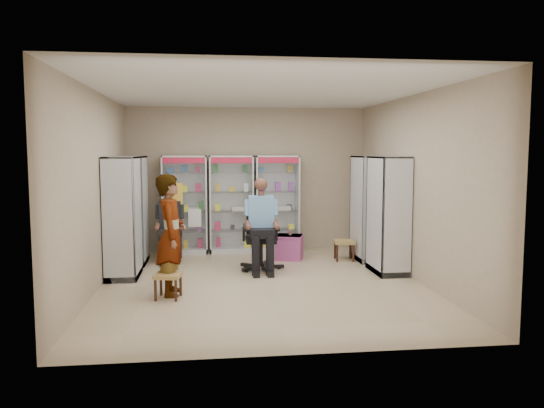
{
  "coord_description": "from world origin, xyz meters",
  "views": [
    {
      "loc": [
        -0.84,
        -8.19,
        2.08
      ],
      "look_at": [
        0.25,
        0.7,
        1.19
      ],
      "focal_mm": 35.0,
      "sensor_mm": 36.0,
      "label": 1
    }
  ],
  "objects": [
    {
      "name": "standing_man",
      "position": [
        -1.37,
        -0.48,
        0.88
      ],
      "size": [
        0.44,
        0.65,
        1.76
      ],
      "primitive_type": "imported",
      "rotation": [
        0.0,
        0.0,
        1.55
      ],
      "color": "#9C9D9F",
      "rests_on": "floor"
    },
    {
      "name": "cabinet_back_left",
      "position": [
        -1.3,
        2.73,
        1.0
      ],
      "size": [
        0.9,
        0.5,
        2.0
      ],
      "primitive_type": "cube",
      "color": "silver",
      "rests_on": "floor"
    },
    {
      "name": "cabinet_left_near",
      "position": [
        -2.23,
        0.7,
        1.0
      ],
      "size": [
        0.9,
        0.5,
        2.0
      ],
      "primitive_type": "cube",
      "rotation": [
        0.0,
        0.0,
        -1.57
      ],
      "color": "#A0A2A7",
      "rests_on": "floor"
    },
    {
      "name": "room_shell",
      "position": [
        0.0,
        0.0,
        1.97
      ],
      "size": [
        5.02,
        6.02,
        3.01
      ],
      "color": "tan",
      "rests_on": "ground"
    },
    {
      "name": "tea_glass",
      "position": [
        0.75,
        1.86,
        0.52
      ],
      "size": [
        0.07,
        0.07,
        0.09
      ],
      "primitive_type": "cylinder",
      "color": "#5D2007",
      "rests_on": "pink_trunk"
    },
    {
      "name": "cabinet_back_right",
      "position": [
        0.6,
        2.73,
        1.0
      ],
      "size": [
        0.9,
        0.5,
        2.0
      ],
      "primitive_type": "cube",
      "color": "#B2B4BA",
      "rests_on": "floor"
    },
    {
      "name": "seated_customer",
      "position": [
        -1.55,
        1.95,
        0.67
      ],
      "size": [
        0.44,
        0.6,
        1.34
      ],
      "primitive_type": null,
      "color": "black",
      "rests_on": "floor"
    },
    {
      "name": "cabinet_left_far",
      "position": [
        -2.23,
        1.8,
        1.0
      ],
      "size": [
        0.9,
        0.5,
        2.0
      ],
      "primitive_type": "cube",
      "rotation": [
        0.0,
        0.0,
        -1.57
      ],
      "color": "#B9BBC0",
      "rests_on": "floor"
    },
    {
      "name": "cabinet_right_far",
      "position": [
        2.23,
        1.6,
        1.0
      ],
      "size": [
        0.9,
        0.5,
        2.0
      ],
      "primitive_type": "cube",
      "rotation": [
        0.0,
        0.0,
        1.57
      ],
      "color": "silver",
      "rests_on": "floor"
    },
    {
      "name": "cabinet_back_mid",
      "position": [
        -0.35,
        2.73,
        1.0
      ],
      "size": [
        0.9,
        0.5,
        2.0
      ],
      "primitive_type": "cube",
      "color": "#A0A2A7",
      "rests_on": "floor"
    },
    {
      "name": "cabinet_right_near",
      "position": [
        2.23,
        0.5,
        1.0
      ],
      "size": [
        0.9,
        0.5,
        2.0
      ],
      "primitive_type": "cube",
      "rotation": [
        0.0,
        0.0,
        1.57
      ],
      "color": "#AEB1B6",
      "rests_on": "floor"
    },
    {
      "name": "woven_stool_b",
      "position": [
        -1.41,
        -0.7,
        0.18
      ],
      "size": [
        0.42,
        0.42,
        0.36
      ],
      "primitive_type": "cube",
      "rotation": [
        0.0,
        0.0,
        -0.18
      ],
      "color": "olive",
      "rests_on": "floor"
    },
    {
      "name": "floor",
      "position": [
        0.0,
        0.0,
        0.0
      ],
      "size": [
        6.0,
        6.0,
        0.0
      ],
      "primitive_type": "plane",
      "color": "tan",
      "rests_on": "ground"
    },
    {
      "name": "office_chair",
      "position": [
        0.09,
        1.0,
        0.6
      ],
      "size": [
        0.67,
        0.67,
        1.2
      ],
      "primitive_type": "cube",
      "rotation": [
        0.0,
        0.0,
        -0.02
      ],
      "color": "black",
      "rests_on": "floor"
    },
    {
      "name": "wooden_chair",
      "position": [
        -1.55,
        2.0,
        0.47
      ],
      "size": [
        0.42,
        0.42,
        0.94
      ],
      "primitive_type": "cube",
      "color": "#311E13",
      "rests_on": "floor"
    },
    {
      "name": "pink_trunk",
      "position": [
        0.73,
        1.83,
        0.24
      ],
      "size": [
        0.61,
        0.59,
        0.47
      ],
      "primitive_type": "cube",
      "rotation": [
        0.0,
        0.0,
        -0.3
      ],
      "color": "#C04C9F",
      "rests_on": "floor"
    },
    {
      "name": "seated_shopkeeper",
      "position": [
        0.09,
        0.95,
        0.76
      ],
      "size": [
        0.52,
        0.71,
        1.53
      ],
      "primitive_type": null,
      "rotation": [
        0.0,
        0.0,
        -0.02
      ],
      "color": "#79A5F0",
      "rests_on": "floor"
    },
    {
      "name": "woven_stool_a",
      "position": [
        1.76,
        1.61,
        0.19
      ],
      "size": [
        0.42,
        0.42,
        0.39
      ],
      "primitive_type": "cube",
      "rotation": [
        0.0,
        0.0,
        -0.11
      ],
      "color": "#A38B45",
      "rests_on": "floor"
    }
  ]
}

